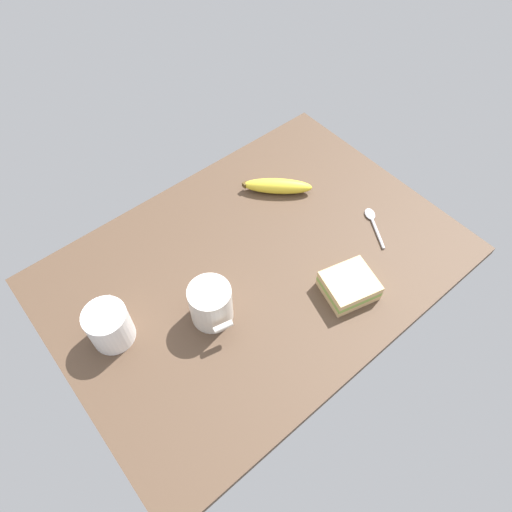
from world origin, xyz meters
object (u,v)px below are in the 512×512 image
object	(u,v)px
coffee_mug_black	(109,325)
coffee_mug_milky	(211,304)
banana	(278,186)
spoon	(373,221)
sandwich_main	(349,286)

from	to	relation	value
coffee_mug_black	coffee_mug_milky	bearing A→B (deg)	-26.58
banana	spoon	xyz separation A→B (cm)	(10.87, -22.19, -1.54)
sandwich_main	coffee_mug_black	bearing A→B (deg)	152.36
spoon	sandwich_main	bearing A→B (deg)	-153.07
banana	coffee_mug_black	bearing A→B (deg)	-170.40
sandwich_main	coffee_mug_milky	bearing A→B (deg)	151.64
coffee_mug_black	sandwich_main	xyz separation A→B (cm)	(43.78, -22.92, -2.34)
sandwich_main	spoon	world-z (taller)	sandwich_main
coffee_mug_milky	sandwich_main	size ratio (longest dim) A/B	0.89
coffee_mug_black	spoon	distance (cm)	63.96
banana	spoon	size ratio (longest dim) A/B	1.33
coffee_mug_black	spoon	size ratio (longest dim) A/B	0.97
coffee_mug_black	coffee_mug_milky	world-z (taller)	coffee_mug_milky
sandwich_main	spoon	bearing A→B (deg)	26.93
coffee_mug_black	banana	distance (cm)	52.32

